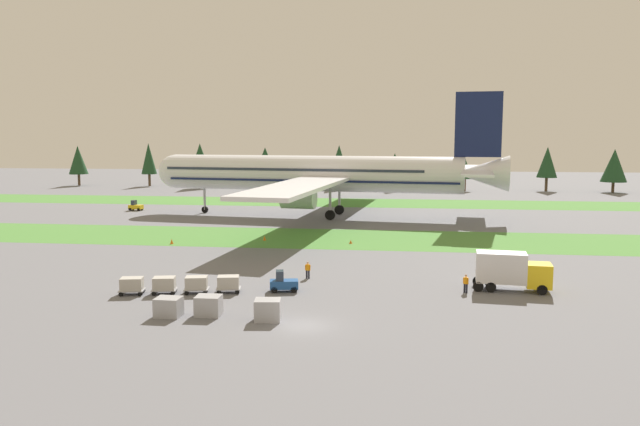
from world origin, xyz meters
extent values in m
plane|color=slate|center=(0.00, 0.00, 0.00)|extent=(400.00, 400.00, 0.00)
cube|color=#4C8438|center=(0.00, 39.30, 0.00)|extent=(320.00, 16.68, 0.01)
cube|color=#4C8438|center=(0.00, 84.66, 0.00)|extent=(320.00, 16.68, 0.01)
cylinder|color=white|center=(-7.66, 61.98, 7.62)|extent=(52.80, 12.64, 6.22)
sphere|color=white|center=(-33.68, 65.21, 7.62)|extent=(6.10, 6.10, 6.10)
cone|color=white|center=(20.90, 58.43, 8.09)|extent=(9.61, 6.97, 5.91)
cube|color=#141E4C|center=(-7.66, 61.98, 6.53)|extent=(51.55, 12.61, 0.36)
cube|color=#283342|center=(-10.83, 62.38, 8.40)|extent=(46.46, 11.91, 0.44)
cube|color=white|center=(-7.04, 41.05, 7.00)|extent=(12.59, 35.93, 0.56)
cylinder|color=#A3A3A8|center=(-7.63, 46.44, 4.95)|extent=(5.50, 4.03, 3.42)
cube|color=white|center=(-1.94, 82.13, 7.00)|extent=(12.59, 35.93, 0.56)
cylinder|color=#A3A3A8|center=(-3.82, 77.04, 4.95)|extent=(5.50, 4.03, 3.42)
cube|color=white|center=(19.24, 50.31, 8.56)|extent=(6.20, 13.27, 0.39)
cube|color=white|center=(21.28, 66.71, 8.56)|extent=(6.20, 13.27, 0.39)
cube|color=#141E4C|center=(20.26, 58.51, 16.02)|extent=(7.51, 1.59, 10.58)
cylinder|color=#A3A3A8|center=(-27.97, 64.50, 3.64)|extent=(0.44, 0.44, 6.09)
cylinder|color=black|center=(-27.97, 64.50, 0.60)|extent=(1.24, 0.56, 1.20)
cylinder|color=#A3A3A8|center=(-3.96, 57.76, 3.77)|extent=(0.44, 0.44, 5.84)
cylinder|color=black|center=(-3.96, 57.76, 0.85)|extent=(1.76, 0.80, 1.70)
cylinder|color=#A3A3A8|center=(-3.04, 65.17, 3.77)|extent=(0.44, 0.44, 5.84)
cylinder|color=black|center=(-3.04, 65.17, 0.85)|extent=(1.76, 0.80, 1.70)
cube|color=#1E4C8E|center=(-3.30, 9.87, 0.69)|extent=(2.80, 1.78, 0.77)
cube|color=#283342|center=(-3.68, 9.79, 1.52)|extent=(0.90, 1.21, 0.90)
cylinder|color=black|center=(-2.51, 10.58, 0.30)|extent=(0.63, 0.31, 0.60)
cylinder|color=black|center=(-2.30, 9.50, 0.30)|extent=(0.63, 0.31, 0.60)
cylinder|color=black|center=(-4.29, 10.23, 0.30)|extent=(0.63, 0.31, 0.60)
cylinder|color=black|center=(-4.08, 9.15, 0.30)|extent=(0.63, 0.31, 0.60)
cube|color=#A3A3A8|center=(-8.30, 8.88, 0.40)|extent=(2.45, 1.90, 0.10)
cube|color=#ADA89E|center=(-8.30, 8.88, 1.00)|extent=(2.15, 1.67, 1.10)
cylinder|color=black|center=(-7.61, 9.72, 0.20)|extent=(0.42, 0.19, 0.40)
cylinder|color=black|center=(-7.35, 8.37, 0.20)|extent=(0.42, 0.19, 0.40)
cylinder|color=black|center=(-9.25, 9.40, 0.20)|extent=(0.42, 0.19, 0.40)
cylinder|color=black|center=(-8.99, 8.04, 0.20)|extent=(0.42, 0.19, 0.40)
cube|color=#A3A3A8|center=(-11.15, 8.32, 0.40)|extent=(2.45, 1.90, 0.10)
cube|color=#ADA89E|center=(-11.15, 8.32, 1.00)|extent=(2.15, 1.67, 1.10)
cylinder|color=black|center=(-10.46, 9.16, 0.20)|extent=(0.42, 0.19, 0.40)
cylinder|color=black|center=(-10.19, 7.81, 0.20)|extent=(0.42, 0.19, 0.40)
cylinder|color=black|center=(-12.10, 8.84, 0.20)|extent=(0.42, 0.19, 0.40)
cylinder|color=black|center=(-11.83, 7.49, 0.20)|extent=(0.42, 0.19, 0.40)
cube|color=#A3A3A8|center=(-13.99, 7.77, 0.40)|extent=(2.45, 1.90, 0.10)
cube|color=#ADA89E|center=(-13.99, 7.77, 1.00)|extent=(2.15, 1.67, 1.10)
cylinder|color=black|center=(-13.30, 8.60, 0.20)|extent=(0.42, 0.19, 0.40)
cylinder|color=black|center=(-13.04, 7.25, 0.20)|extent=(0.42, 0.19, 0.40)
cylinder|color=black|center=(-14.95, 8.28, 0.20)|extent=(0.42, 0.19, 0.40)
cylinder|color=black|center=(-14.68, 6.93, 0.20)|extent=(0.42, 0.19, 0.40)
cube|color=#A3A3A8|center=(-16.84, 7.21, 0.40)|extent=(2.45, 1.90, 0.10)
cube|color=#ADA89E|center=(-16.84, 7.21, 1.00)|extent=(2.15, 1.67, 1.10)
cylinder|color=black|center=(-16.15, 8.04, 0.20)|extent=(0.42, 0.19, 0.40)
cylinder|color=black|center=(-15.88, 6.69, 0.20)|extent=(0.42, 0.19, 0.40)
cylinder|color=black|center=(-17.79, 7.72, 0.20)|extent=(0.42, 0.19, 0.40)
cylinder|color=black|center=(-17.52, 6.37, 0.20)|extent=(0.42, 0.19, 0.40)
cube|color=yellow|center=(20.01, 12.42, 1.58)|extent=(2.42, 2.51, 2.20)
cube|color=#283342|center=(21.06, 12.31, 2.02)|extent=(0.29, 2.07, 0.97)
cube|color=silver|center=(16.68, 12.77, 2.18)|extent=(4.71, 2.75, 2.80)
cylinder|color=black|center=(20.33, 13.39, 0.48)|extent=(0.99, 0.40, 0.96)
cylinder|color=black|center=(20.12, 11.40, 0.48)|extent=(0.99, 0.40, 0.96)
cylinder|color=black|center=(15.88, 13.85, 0.48)|extent=(0.99, 0.40, 0.96)
cylinder|color=black|center=(15.68, 11.86, 0.48)|extent=(0.99, 0.40, 0.96)
cylinder|color=black|center=(14.76, 13.97, 0.48)|extent=(0.99, 0.40, 0.96)
cylinder|color=black|center=(14.56, 11.98, 0.48)|extent=(0.99, 0.40, 0.96)
cube|color=yellow|center=(-42.09, 66.26, 0.69)|extent=(2.74, 1.61, 0.77)
cube|color=#283342|center=(-42.48, 66.31, 1.52)|extent=(0.83, 1.17, 0.90)
cylinder|color=black|center=(-41.12, 66.69, 0.30)|extent=(0.62, 0.27, 0.60)
cylinder|color=black|center=(-41.25, 65.60, 0.30)|extent=(0.62, 0.27, 0.60)
cylinder|color=black|center=(-42.93, 66.92, 0.30)|extent=(0.62, 0.27, 0.60)
cylinder|color=black|center=(-43.06, 65.82, 0.30)|extent=(0.62, 0.27, 0.60)
cylinder|color=black|center=(13.25, 11.42, 0.42)|extent=(0.18, 0.18, 0.85)
cylinder|color=black|center=(13.43, 11.29, 0.42)|extent=(0.18, 0.18, 0.85)
cylinder|color=orange|center=(13.34, 11.35, 1.16)|extent=(0.36, 0.36, 0.62)
sphere|color=tan|center=(13.34, 11.35, 1.62)|extent=(0.24, 0.24, 0.24)
cylinder|color=orange|center=(13.15, 11.49, 1.13)|extent=(0.10, 0.10, 0.58)
cylinder|color=orange|center=(13.52, 11.22, 1.13)|extent=(0.10, 0.10, 0.58)
cylinder|color=black|center=(-1.93, 15.21, 0.42)|extent=(0.18, 0.18, 0.85)
cylinder|color=black|center=(-1.72, 15.20, 0.42)|extent=(0.18, 0.18, 0.85)
cylinder|color=orange|center=(-1.83, 15.20, 1.16)|extent=(0.36, 0.36, 0.62)
sphere|color=tan|center=(-1.83, 15.20, 1.62)|extent=(0.24, 0.24, 0.24)
cylinder|color=orange|center=(-2.05, 15.22, 1.13)|extent=(0.10, 0.10, 0.58)
cylinder|color=orange|center=(-1.60, 15.19, 1.13)|extent=(0.10, 0.10, 0.58)
cube|color=#A3A3A8|center=(-11.08, 1.08, 0.77)|extent=(2.06, 1.67, 1.54)
cube|color=#A3A3A8|center=(-2.99, 0.93, 0.84)|extent=(2.16, 1.80, 1.69)
cube|color=#A3A3A8|center=(-7.98, 1.70, 0.81)|extent=(2.02, 1.63, 1.61)
cone|color=orange|center=(-10.82, 36.65, 0.33)|extent=(0.44, 0.44, 0.66)
cone|color=orange|center=(1.10, 35.62, 0.24)|extent=(0.44, 0.44, 0.47)
cone|color=orange|center=(-22.48, 32.49, 0.33)|extent=(0.44, 0.44, 0.67)
cylinder|color=#4C3823|center=(-81.83, 119.16, 1.64)|extent=(0.70, 0.70, 3.27)
cone|color=#1E4223|center=(-81.83, 119.16, 7.24)|extent=(5.26, 5.26, 7.94)
cylinder|color=#4C3823|center=(-61.26, 119.74, 1.70)|extent=(0.70, 0.70, 3.40)
cone|color=#1E4223|center=(-61.26, 119.74, 7.71)|extent=(4.26, 4.26, 8.61)
cylinder|color=#4C3823|center=(-44.85, 114.69, 1.81)|extent=(0.70, 0.70, 3.62)
cone|color=#1E4223|center=(-44.85, 114.69, 7.82)|extent=(5.82, 5.82, 8.40)
cylinder|color=#4C3823|center=(-28.21, 119.87, 1.56)|extent=(0.70, 0.70, 3.11)
cone|color=#1E4223|center=(-28.21, 119.87, 7.01)|extent=(6.14, 6.14, 7.79)
cylinder|color=#4C3823|center=(-7.67, 116.83, 1.88)|extent=(0.70, 0.70, 3.76)
cone|color=#1E4223|center=(-7.67, 116.83, 7.69)|extent=(4.97, 4.97, 7.85)
cylinder|color=#4C3823|center=(6.93, 114.68, 1.66)|extent=(0.70, 0.70, 3.32)
cone|color=#1E4223|center=(6.93, 114.68, 6.46)|extent=(4.87, 4.87, 6.28)
cylinder|color=#4C3823|center=(24.75, 114.96, 1.59)|extent=(0.70, 0.70, 3.17)
cone|color=#1E4223|center=(24.75, 114.96, 5.78)|extent=(3.74, 3.74, 5.21)
cylinder|color=#4C3823|center=(45.50, 117.32, 1.75)|extent=(0.70, 0.70, 3.49)
cone|color=#1E4223|center=(45.50, 117.32, 7.40)|extent=(5.08, 5.08, 7.82)
cylinder|color=#4C3823|center=(61.09, 115.25, 1.33)|extent=(0.70, 0.70, 2.67)
cone|color=#1E4223|center=(61.09, 115.25, 6.74)|extent=(6.25, 6.25, 8.15)
camera|label=1|loc=(6.59, -44.63, 14.46)|focal=34.40mm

